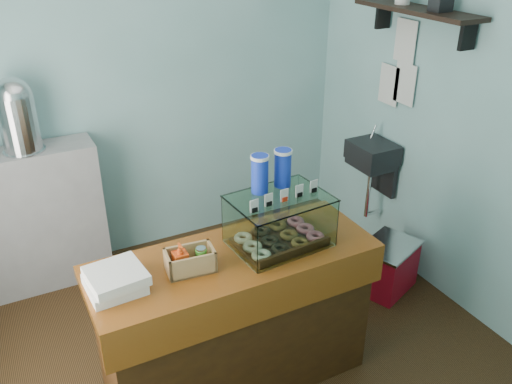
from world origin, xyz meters
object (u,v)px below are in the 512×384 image
red_cooler (387,266)px  coffee_urn (17,113)px  display_case (277,214)px  counter (236,319)px

red_cooler → coffee_urn: bearing=129.0°
display_case → red_cooler: display_case is taller
display_case → coffee_urn: (-1.14, 1.53, 0.30)m
counter → coffee_urn: coffee_urn is taller
counter → display_case: (0.28, 0.03, 0.61)m
counter → red_cooler: size_ratio=3.01×
display_case → coffee_urn: bearing=122.7°
coffee_urn → red_cooler: (2.26, -1.27, -1.18)m
coffee_urn → counter: bearing=-61.2°
coffee_urn → red_cooler: coffee_urn is taller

